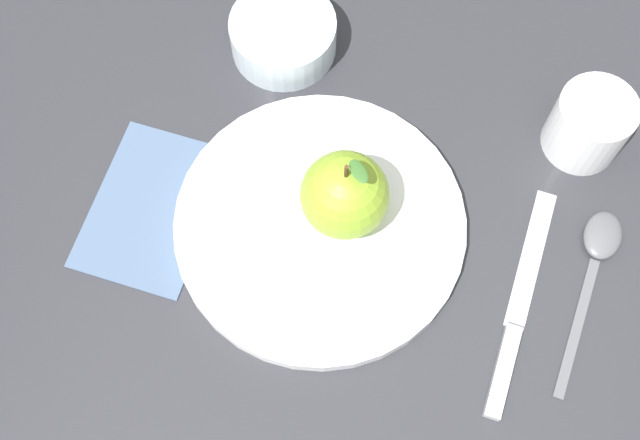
{
  "coord_description": "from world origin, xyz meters",
  "views": [
    {
      "loc": [
        0.01,
        -0.26,
        0.69
      ],
      "look_at": [
        -0.03,
        0.01,
        0.02
      ],
      "focal_mm": 45.28,
      "sensor_mm": 36.0,
      "label": 1
    }
  ],
  "objects_px": {
    "apple": "(345,195)",
    "spoon": "(597,256)",
    "dinner_plate": "(320,225)",
    "side_bowl": "(283,33)",
    "cup": "(590,123)",
    "knife": "(516,321)",
    "linen_napkin": "(153,204)"
  },
  "relations": [
    {
      "from": "apple",
      "to": "cup",
      "type": "distance_m",
      "value": 0.24
    },
    {
      "from": "cup",
      "to": "knife",
      "type": "relative_size",
      "value": 0.33
    },
    {
      "from": "dinner_plate",
      "to": "side_bowl",
      "type": "bearing_deg",
      "value": 110.49
    },
    {
      "from": "dinner_plate",
      "to": "apple",
      "type": "xyz_separation_m",
      "value": [
        0.02,
        0.01,
        0.05
      ]
    },
    {
      "from": "dinner_plate",
      "to": "linen_napkin",
      "type": "relative_size",
      "value": 1.7
    },
    {
      "from": "apple",
      "to": "spoon",
      "type": "relative_size",
      "value": 0.52
    },
    {
      "from": "dinner_plate",
      "to": "knife",
      "type": "distance_m",
      "value": 0.19
    },
    {
      "from": "knife",
      "to": "linen_napkin",
      "type": "xyz_separation_m",
      "value": [
        -0.34,
        0.05,
        -0.0
      ]
    },
    {
      "from": "spoon",
      "to": "linen_napkin",
      "type": "height_order",
      "value": "spoon"
    },
    {
      "from": "apple",
      "to": "spoon",
      "type": "height_order",
      "value": "apple"
    },
    {
      "from": "dinner_plate",
      "to": "knife",
      "type": "xyz_separation_m",
      "value": [
        0.18,
        -0.06,
        -0.01
      ]
    },
    {
      "from": "apple",
      "to": "side_bowl",
      "type": "distance_m",
      "value": 0.2
    },
    {
      "from": "apple",
      "to": "side_bowl",
      "type": "xyz_separation_m",
      "value": [
        -0.09,
        0.17,
        -0.03
      ]
    },
    {
      "from": "side_bowl",
      "to": "spoon",
      "type": "xyz_separation_m",
      "value": [
        0.32,
        -0.17,
        -0.02
      ]
    },
    {
      "from": "dinner_plate",
      "to": "apple",
      "type": "height_order",
      "value": "apple"
    },
    {
      "from": "dinner_plate",
      "to": "linen_napkin",
      "type": "height_order",
      "value": "dinner_plate"
    },
    {
      "from": "apple",
      "to": "knife",
      "type": "bearing_deg",
      "value": -23.04
    },
    {
      "from": "spoon",
      "to": "linen_napkin",
      "type": "bearing_deg",
      "value": -177.36
    },
    {
      "from": "side_bowl",
      "to": "cup",
      "type": "relative_size",
      "value": 1.45
    },
    {
      "from": "knife",
      "to": "dinner_plate",
      "type": "bearing_deg",
      "value": 162.71
    },
    {
      "from": "spoon",
      "to": "apple",
      "type": "bearing_deg",
      "value": -179.4
    },
    {
      "from": "dinner_plate",
      "to": "cup",
      "type": "relative_size",
      "value": 3.66
    },
    {
      "from": "apple",
      "to": "side_bowl",
      "type": "height_order",
      "value": "apple"
    },
    {
      "from": "dinner_plate",
      "to": "side_bowl",
      "type": "relative_size",
      "value": 2.52
    },
    {
      "from": "side_bowl",
      "to": "knife",
      "type": "relative_size",
      "value": 0.48
    },
    {
      "from": "dinner_plate",
      "to": "side_bowl",
      "type": "distance_m",
      "value": 0.2
    },
    {
      "from": "dinner_plate",
      "to": "knife",
      "type": "height_order",
      "value": "dinner_plate"
    },
    {
      "from": "apple",
      "to": "linen_napkin",
      "type": "distance_m",
      "value": 0.18
    },
    {
      "from": "cup",
      "to": "spoon",
      "type": "height_order",
      "value": "cup"
    },
    {
      "from": "side_bowl",
      "to": "cup",
      "type": "height_order",
      "value": "cup"
    },
    {
      "from": "apple",
      "to": "spoon",
      "type": "xyz_separation_m",
      "value": [
        0.23,
        0.0,
        -0.05
      ]
    },
    {
      "from": "apple",
      "to": "cup",
      "type": "xyz_separation_m",
      "value": [
        0.21,
        0.12,
        -0.02
      ]
    }
  ]
}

